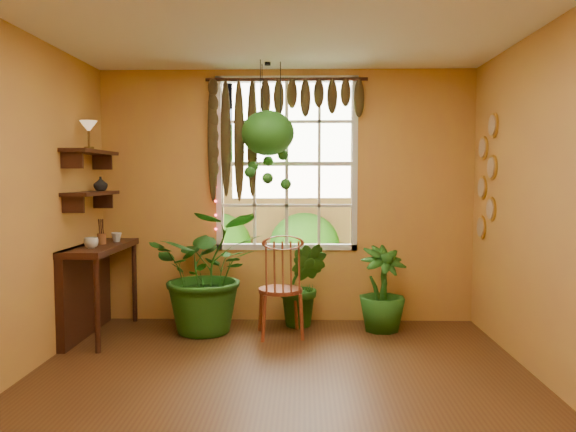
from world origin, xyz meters
The scene contains 22 objects.
floor centered at (0.00, 0.00, 0.00)m, with size 4.50×4.50×0.00m, color #523217.
ceiling centered at (0.00, 0.00, 2.70)m, with size 4.50×4.50×0.00m, color white.
wall_back centered at (0.00, 2.25, 1.35)m, with size 4.00×4.00×0.00m, color #C88444.
wall_right centered at (2.00, 0.00, 1.35)m, with size 4.50×4.50×0.00m, color #C88444.
window centered at (0.00, 2.28, 1.70)m, with size 1.52×0.10×1.86m.
valance_vine centered at (-0.08, 2.16, 2.28)m, with size 1.70×0.12×1.10m.
string_lights centered at (-0.76, 2.19, 1.75)m, with size 0.03×0.03×1.54m, color #FF2633, non-canonical shape.
wall_plates centered at (1.98, 1.79, 1.55)m, with size 0.04×0.32×1.10m, color beige, non-canonical shape.
counter_ledge centered at (-1.91, 1.60, 0.55)m, with size 0.40×1.20×0.90m.
shelf_lower centered at (-1.88, 1.60, 1.40)m, with size 0.25×0.90×0.04m, color #371A0F.
shelf_upper centered at (-1.88, 1.60, 1.80)m, with size 0.25×0.90×0.04m, color #371A0F.
backyard centered at (0.24, 6.87, 1.28)m, with size 14.00×10.00×12.00m.
windsor_chair centered at (-0.04, 1.61, 0.33)m, with size 0.50×0.52×1.15m.
potted_plant_left centered at (-0.77, 1.75, 0.62)m, with size 1.11×0.96×1.23m, color #235216.
potted_plant_mid centered at (0.18, 1.99, 0.44)m, with size 0.48×0.39×0.88m, color #235216.
potted_plant_right centered at (0.98, 1.85, 0.43)m, with size 0.48×0.48×0.86m, color #235216.
hanging_basket centered at (-0.18, 1.86, 1.94)m, with size 0.53×0.53×1.29m.
cup_a centered at (-1.78, 1.31, 0.95)m, with size 0.13×0.13×0.10m, color silver.
cup_b centered at (-1.72, 1.84, 0.95)m, with size 0.10×0.10×0.10m, color beige.
brush_jar centered at (-1.80, 1.64, 1.02)m, with size 0.09×0.09×0.32m.
shelf_vase centered at (-1.87, 1.84, 1.49)m, with size 0.14×0.14×0.14m, color #B2AD99.
tiffany_lamp centered at (-1.86, 1.53, 2.02)m, with size 0.16×0.16×0.27m.
Camera 1 is at (0.18, -3.78, 1.56)m, focal length 35.00 mm.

